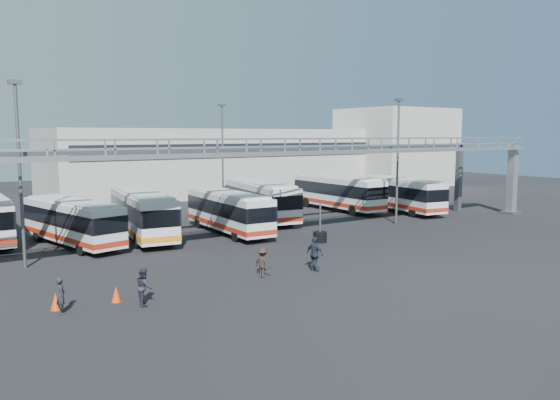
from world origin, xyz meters
TOP-DOWN VIEW (x-y plane):
  - ground at (0.00, 0.00)m, footprint 140.00×140.00m
  - gantry at (0.00, 5.87)m, footprint 51.40×5.15m
  - warehouse at (12.00, 38.00)m, footprint 42.00×14.00m
  - building_right at (38.00, 32.00)m, footprint 14.00×12.00m
  - light_pole_left at (-16.00, 8.00)m, footprint 0.70×0.35m
  - light_pole_mid at (12.00, 7.00)m, footprint 0.70×0.35m
  - light_pole_back at (4.00, 22.00)m, footprint 0.70×0.35m
  - bus_2 at (-12.26, 12.80)m, footprint 4.33×10.34m
  - bus_3 at (-7.45, 12.86)m, footprint 4.08×11.22m
  - bus_4 at (-1.46, 11.08)m, footprint 2.94×10.35m
  - bus_5 at (3.72, 14.81)m, footprint 4.36×11.26m
  - bus_7 at (13.33, 15.92)m, footprint 2.75×11.10m
  - bus_8 at (17.54, 11.82)m, footprint 4.21×10.89m
  - pedestrian_a at (-16.15, -1.21)m, footprint 0.41×0.59m
  - pedestrian_b at (-12.94, -2.06)m, footprint 0.77×0.90m
  - pedestrian_c at (-6.23, -1.06)m, footprint 0.82×1.12m
  - pedestrian_d at (-3.24, -1.59)m, footprint 0.66×1.18m
  - cone_left at (-16.24, -0.57)m, footprint 0.59×0.59m
  - cone_right at (-13.80, -0.91)m, footprint 0.44×0.44m
  - tire_stack at (1.99, 4.50)m, footprint 0.93×0.93m

SIDE VIEW (x-z plane):
  - ground at x=0.00m, z-range 0.00..0.00m
  - cone_right at x=-13.80m, z-range 0.00..0.70m
  - cone_left at x=-16.24m, z-range 0.00..0.73m
  - tire_stack at x=1.99m, z-range -0.88..1.77m
  - pedestrian_a at x=-16.15m, z-range 0.00..1.53m
  - pedestrian_c at x=-6.23m, z-range 0.00..1.55m
  - pedestrian_b at x=-12.94m, z-range 0.00..1.62m
  - pedestrian_d at x=-3.24m, z-range 0.00..1.90m
  - bus_2 at x=-12.26m, z-range 0.16..3.22m
  - bus_4 at x=-1.46m, z-range 0.17..3.27m
  - bus_8 at x=17.54m, z-range 0.17..3.40m
  - bus_3 at x=-7.45m, z-range 0.18..3.51m
  - bus_5 at x=3.72m, z-range 0.18..3.52m
  - bus_7 at x=13.33m, z-range 0.18..3.54m
  - warehouse at x=12.00m, z-range 0.00..8.00m
  - building_right at x=38.00m, z-range 0.00..11.00m
  - gantry at x=0.00m, z-range 1.96..9.06m
  - light_pole_left at x=-16.00m, z-range 0.62..10.83m
  - light_pole_mid at x=12.00m, z-range 0.62..10.83m
  - light_pole_back at x=4.00m, z-range 0.62..10.83m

